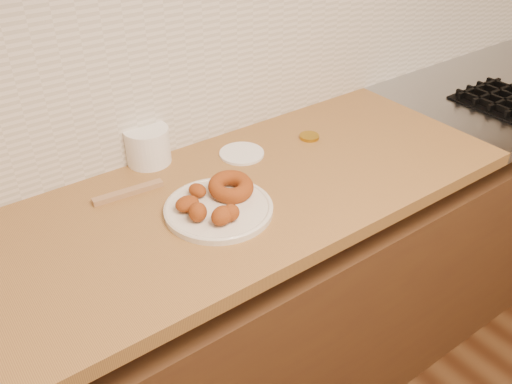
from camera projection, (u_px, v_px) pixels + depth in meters
base_cabinet at (303, 291)px, 1.84m from camera, size 3.60×0.60×0.77m
butcher_block at (98, 253)px, 1.24m from camera, size 2.30×0.62×0.04m
backsplash at (251, 31)px, 1.58m from camera, size 3.60×0.02×0.60m
donut_plate at (219, 209)px, 1.34m from camera, size 0.27×0.27×0.02m
ring_donut at (231, 187)px, 1.37m from camera, size 0.12×0.12×0.05m
fried_dough_chunks at (207, 208)px, 1.29m from camera, size 0.12×0.19×0.05m
plastic_tub at (148, 145)px, 1.52m from camera, size 0.13×0.13×0.10m
tub_lid at (242, 154)px, 1.58m from camera, size 0.17×0.17×0.01m
brass_jar_lid at (309, 137)px, 1.66m from camera, size 0.07×0.07×0.01m
wooden_utensil at (128, 192)px, 1.40m from camera, size 0.19×0.04×0.01m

